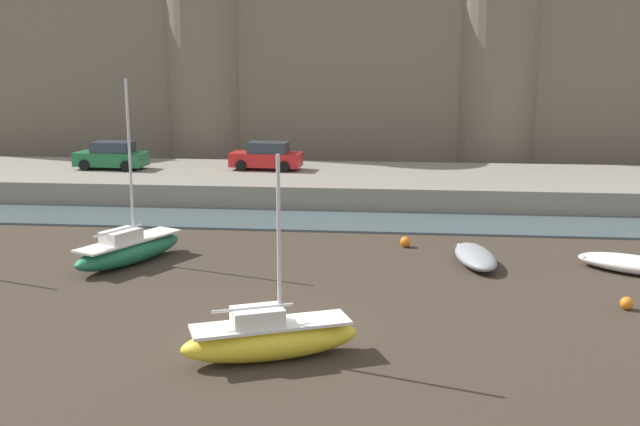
% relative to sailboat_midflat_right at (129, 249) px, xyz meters
% --- Properties ---
extents(ground_plane, '(160.00, 160.00, 0.00)m').
position_rel_sailboat_midflat_right_xyz_m(ground_plane, '(6.62, -6.88, -0.57)').
color(ground_plane, '#382D23').
extents(water_channel, '(80.00, 4.50, 0.10)m').
position_rel_sailboat_midflat_right_xyz_m(water_channel, '(6.62, 8.13, -0.52)').
color(water_channel, '#47565B').
rests_on(water_channel, ground).
extents(quay_road, '(71.39, 10.00, 1.23)m').
position_rel_sailboat_midflat_right_xyz_m(quay_road, '(6.62, 15.38, 0.04)').
color(quay_road, gray).
rests_on(quay_road, ground).
extents(castle, '(65.77, 6.38, 19.51)m').
position_rel_sailboat_midflat_right_xyz_m(castle, '(6.62, 25.51, 6.67)').
color(castle, '#706354').
rests_on(castle, ground).
extents(sailboat_midflat_right, '(3.45, 5.23, 6.92)m').
position_rel_sailboat_midflat_right_xyz_m(sailboat_midflat_right, '(0.00, 0.00, 0.00)').
color(sailboat_midflat_right, '#1E6B47').
rests_on(sailboat_midflat_right, ground).
extents(sailboat_midflat_left, '(4.81, 2.99, 5.35)m').
position_rel_sailboat_midflat_right_xyz_m(sailboat_midflat_left, '(6.87, -8.47, 0.01)').
color(sailboat_midflat_left, yellow).
rests_on(sailboat_midflat_left, ground).
extents(rowboat_near_channel_left, '(1.83, 3.76, 0.62)m').
position_rel_sailboat_midflat_right_xyz_m(rowboat_near_channel_left, '(13.05, 1.24, -0.25)').
color(rowboat_near_channel_left, gray).
rests_on(rowboat_near_channel_left, ground).
extents(rowboat_foreground_left, '(4.15, 3.22, 0.62)m').
position_rel_sailboat_midflat_right_xyz_m(rowboat_foreground_left, '(18.65, 0.76, -0.25)').
color(rowboat_foreground_left, silver).
rests_on(rowboat_foreground_left, ground).
extents(mooring_buoy_near_shore, '(0.41, 0.41, 0.41)m').
position_rel_sailboat_midflat_right_xyz_m(mooring_buoy_near_shore, '(17.23, -3.49, -0.37)').
color(mooring_buoy_near_shore, orange).
rests_on(mooring_buoy_near_shore, ground).
extents(mooring_buoy_off_centre, '(0.44, 0.44, 0.44)m').
position_rel_sailboat_midflat_right_xyz_m(mooring_buoy_off_centre, '(10.44, 3.64, -0.35)').
color(mooring_buoy_off_centre, orange).
rests_on(mooring_buoy_off_centre, ground).
extents(car_quay_centre_west, '(4.20, 2.07, 1.62)m').
position_rel_sailboat_midflat_right_xyz_m(car_quay_centre_west, '(2.44, 16.27, 1.43)').
color(car_quay_centre_west, red).
rests_on(car_quay_centre_west, quay_road).
extents(car_quay_centre_east, '(4.20, 2.07, 1.62)m').
position_rel_sailboat_midflat_right_xyz_m(car_quay_centre_east, '(-6.65, 15.55, 1.43)').
color(car_quay_centre_east, '#1E6638').
rests_on(car_quay_centre_east, quay_road).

